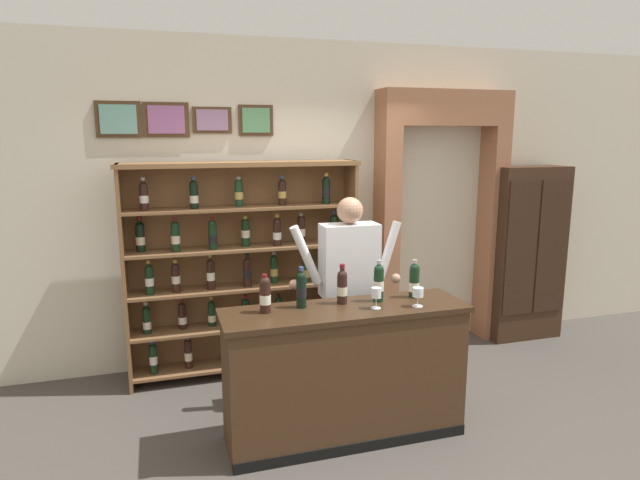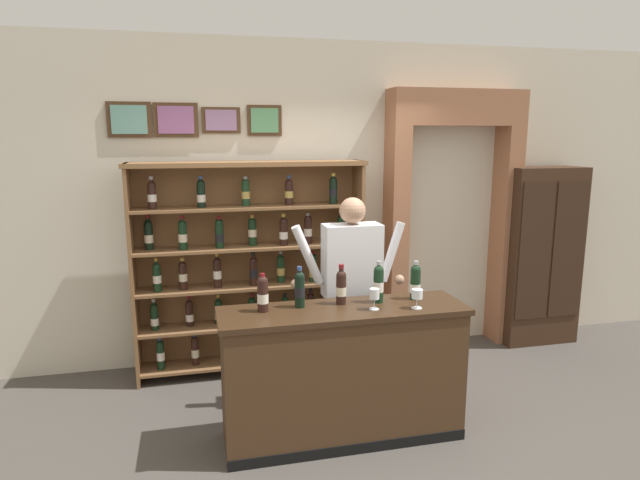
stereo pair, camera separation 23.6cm
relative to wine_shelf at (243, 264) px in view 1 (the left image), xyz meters
The scene contains 14 objects.
ground_plane 1.77m from the wine_shelf, 69.71° to the right, with size 14.00×14.00×0.02m, color #47423D.
back_wall 0.79m from the wine_shelf, 37.46° to the left, with size 12.00×0.19×3.07m.
wine_shelf is the anchor object (origin of this frame).
archway_doorway 2.15m from the wine_shelf, ahead, with size 1.39×0.45×2.63m.
side_cabinet 3.07m from the wine_shelf, ahead, with size 0.81×0.39×1.87m.
tasting_counter 1.53m from the wine_shelf, 68.93° to the right, with size 1.77×0.51×0.99m.
shopkeeper 1.11m from the wine_shelf, 49.11° to the right, with size 0.94×0.22×1.71m.
tasting_bottle_prosecco 1.27m from the wine_shelf, 92.09° to the right, with size 0.08×0.08×0.27m.
tasting_bottle_grappa 1.26m from the wine_shelf, 79.93° to the right, with size 0.07×0.07×0.30m.
tasting_bottle_brunello 1.34m from the wine_shelf, 66.94° to the right, with size 0.07×0.07×0.29m.
tasting_bottle_rosso 1.49m from the wine_shelf, 57.57° to the right, with size 0.08×0.08×0.31m.
tasting_bottle_chianti 1.66m from the wine_shelf, 48.66° to the right, with size 0.08×0.08×0.29m.
wine_glass_right 1.78m from the wine_shelf, 55.12° to the right, with size 0.08×0.08×0.14m.
wine_glass_center 1.59m from the wine_shelf, 63.13° to the right, with size 0.07×0.07×0.15m.
Camera 1 is at (-1.22, -3.46, 2.20)m, focal length 30.49 mm.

